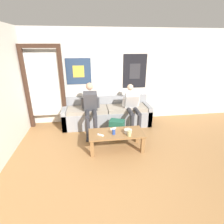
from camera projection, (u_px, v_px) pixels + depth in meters
The scene contains 13 objects.
ground_plane at pixel (123, 194), 2.66m from camera, with size 18.00×18.00×0.00m, color #9E7042.
wall_back at pixel (103, 77), 4.88m from camera, with size 10.00×0.07×2.55m.
door_frame at pixel (44, 83), 4.51m from camera, with size 1.00×0.10×2.15m.
couch at pixel (107, 115), 4.90m from camera, with size 2.40×0.72×0.75m.
coffee_table at pixel (116, 135), 3.72m from camera, with size 1.16×0.54×0.39m.
person_seated_adult at pixel (91, 107), 4.36m from camera, with size 0.47×0.86×1.24m.
person_seated_teen at pixel (132, 106), 4.54m from camera, with size 0.47×0.96×1.15m.
backpack at pixel (117, 128), 4.31m from camera, with size 0.41×0.37×0.41m.
ceramic_bowl at pixel (128, 131), 3.68m from camera, with size 0.17×0.17×0.08m.
pillar_candle at pixel (129, 134), 3.54m from camera, with size 0.08×0.08×0.12m.
drink_can_blue at pixel (114, 132), 3.61m from camera, with size 0.07×0.07×0.12m.
game_controller_near_left at pixel (100, 135), 3.57m from camera, with size 0.13×0.12×0.03m.
game_controller_near_right at pixel (113, 129), 3.85m from camera, with size 0.14×0.10×0.03m.
Camera 1 is at (-0.44, -1.98, 2.14)m, focal length 28.00 mm.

